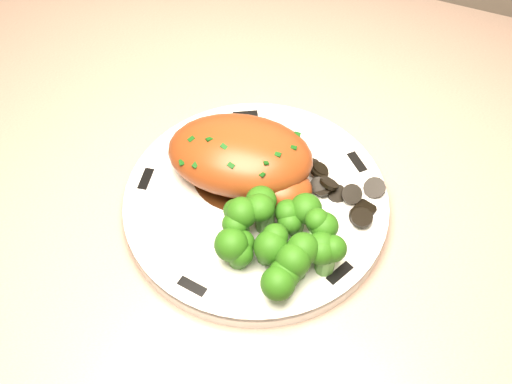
% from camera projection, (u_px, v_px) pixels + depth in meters
% --- Properties ---
extents(plate, '(0.27, 0.27, 0.02)m').
position_uv_depth(plate, '(256.00, 204.00, 0.59)').
color(plate, silver).
rests_on(plate, counter).
extents(rim_accent_0, '(0.02, 0.02, 0.00)m').
position_uv_depth(rim_accent_0, '(357.00, 162.00, 0.61)').
color(rim_accent_0, black).
rests_on(rim_accent_0, plate).
extents(rim_accent_1, '(0.03, 0.02, 0.00)m').
position_uv_depth(rim_accent_1, '(245.00, 115.00, 0.65)').
color(rim_accent_1, black).
rests_on(rim_accent_1, plate).
extents(rim_accent_2, '(0.01, 0.03, 0.00)m').
position_uv_depth(rim_accent_2, '(146.00, 179.00, 0.60)').
color(rim_accent_2, black).
rests_on(rim_accent_2, plate).
extents(rim_accent_3, '(0.03, 0.01, 0.00)m').
position_uv_depth(rim_accent_3, '(192.00, 287.00, 0.53)').
color(rim_accent_3, black).
rests_on(rim_accent_3, plate).
extents(rim_accent_4, '(0.02, 0.03, 0.00)m').
position_uv_depth(rim_accent_4, '(340.00, 273.00, 0.54)').
color(rim_accent_4, black).
rests_on(rim_accent_4, plate).
extents(gravy_pool, '(0.09, 0.09, 0.00)m').
position_uv_depth(gravy_pool, '(241.00, 173.00, 0.60)').
color(gravy_pool, '#331809').
rests_on(gravy_pool, plate).
extents(chicken_breast, '(0.15, 0.11, 0.05)m').
position_uv_depth(chicken_breast, '(244.00, 159.00, 0.58)').
color(chicken_breast, brown).
rests_on(chicken_breast, plate).
extents(mushroom_pile, '(0.08, 0.06, 0.02)m').
position_uv_depth(mushroom_pile, '(325.00, 193.00, 0.59)').
color(mushroom_pile, black).
rests_on(mushroom_pile, plate).
extents(broccoli_florets, '(0.10, 0.09, 0.04)m').
position_uv_depth(broccoli_florets, '(280.00, 241.00, 0.53)').
color(broccoli_florets, '#467933').
rests_on(broccoli_florets, plate).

